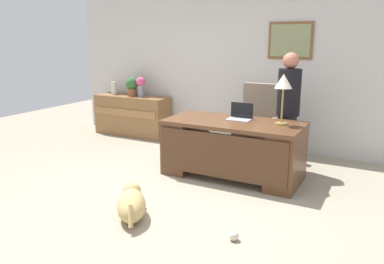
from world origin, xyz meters
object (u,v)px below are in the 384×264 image
at_px(credenza, 132,115).
at_px(vase_with_flowers, 141,85).
at_px(desk_lamp, 283,85).
at_px(dog_toy_ball, 234,236).
at_px(vase_empty, 114,88).
at_px(person_standing, 288,111).
at_px(dog_lying, 131,204).
at_px(potted_plant, 132,86).
at_px(armchair, 258,127).
at_px(laptop, 240,115).
at_px(desk, 232,147).

relative_size(credenza, vase_with_flowers, 4.04).
bearing_deg(desk_lamp, vase_with_flowers, 159.17).
bearing_deg(dog_toy_ball, vase_empty, 142.47).
bearing_deg(vase_empty, credenza, -0.18).
xyz_separation_m(person_standing, dog_lying, (-1.04, -2.31, -0.71)).
distance_m(dog_lying, potted_plant, 3.72).
height_order(dog_lying, desk_lamp, desk_lamp).
bearing_deg(credenza, armchair, -6.47).
relative_size(dog_lying, laptop, 2.10).
bearing_deg(laptop, armchair, 90.10).
bearing_deg(armchair, vase_with_flowers, 172.92).
bearing_deg(desk_lamp, dog_toy_ball, -88.04).
relative_size(desk, vase_with_flowers, 4.91).
relative_size(armchair, desk_lamp, 1.80).
bearing_deg(person_standing, dog_lying, -114.15).
bearing_deg(desk, vase_empty, 157.29).
relative_size(person_standing, vase_empty, 6.67).
relative_size(credenza, potted_plant, 4.20).
distance_m(armchair, dog_lying, 2.70).
relative_size(credenza, laptop, 4.72).
height_order(vase_empty, dog_toy_ball, vase_empty).
xyz_separation_m(credenza, armchair, (2.67, -0.30, 0.13)).
height_order(laptop, desk_lamp, desk_lamp).
bearing_deg(person_standing, desk_lamp, -84.26).
height_order(desk_lamp, potted_plant, desk_lamp).
bearing_deg(vase_with_flowers, desk_lamp, -20.83).
relative_size(person_standing, potted_plant, 4.65).
distance_m(credenza, dog_toy_ball, 4.40).
bearing_deg(credenza, dog_lying, -53.61).
bearing_deg(potted_plant, armchair, -6.54).
bearing_deg(dog_lying, vase_empty, 131.49).
height_order(credenza, vase_empty, vase_empty).
xyz_separation_m(laptop, dog_toy_ball, (0.64, -1.77, -0.79)).
relative_size(person_standing, desk_lamp, 2.57).
relative_size(vase_empty, potted_plant, 0.70).
relative_size(credenza, desk_lamp, 2.32).
bearing_deg(desk_lamp, person_standing, 95.74).
bearing_deg(credenza, person_standing, -10.95).
relative_size(armchair, dog_toy_ball, 12.33).
xyz_separation_m(laptop, potted_plant, (-2.65, 1.11, 0.13)).
xyz_separation_m(armchair, person_standing, (0.53, -0.32, 0.35)).
relative_size(armchair, person_standing, 0.70).
relative_size(credenza, armchair, 1.29).
distance_m(credenza, laptop, 2.92).
distance_m(desk, dog_lying, 1.74).
height_order(person_standing, vase_empty, person_standing).
xyz_separation_m(vase_empty, potted_plant, (0.45, 0.00, 0.07)).
bearing_deg(dog_lying, person_standing, 65.85).
distance_m(potted_plant, dog_toy_ball, 4.47).
relative_size(desk, potted_plant, 5.11).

